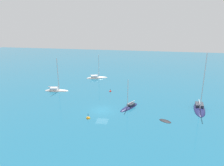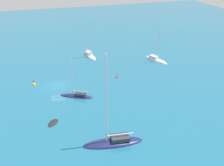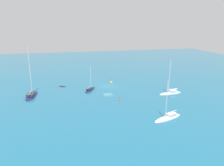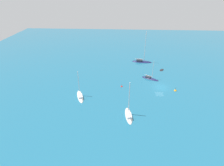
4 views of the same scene
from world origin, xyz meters
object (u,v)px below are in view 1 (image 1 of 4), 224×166
at_px(sloop, 129,107).
at_px(yacht_1, 97,78).
at_px(yacht, 199,108).
at_px(mooring_buoy, 88,118).
at_px(sailboat, 56,90).
at_px(channel_buoy, 110,92).
at_px(skiff, 165,121).

xyz_separation_m(sloop, yacht_1, (-21.19, -12.32, -0.01)).
bearing_deg(yacht, mooring_buoy, -63.15).
distance_m(sailboat, channel_buoy, 14.37).
bearing_deg(mooring_buoy, skiff, 95.15).
bearing_deg(yacht, yacht_1, -118.79).
height_order(yacht, sailboat, yacht).
distance_m(skiff, sailboat, 30.37).
xyz_separation_m(yacht, mooring_buoy, (8.12, -22.43, -0.20)).
bearing_deg(skiff, yacht_1, 159.34).
xyz_separation_m(yacht_1, sailboat, (13.55, -7.79, 0.10)).
height_order(sloop, yacht_1, yacht_1).
xyz_separation_m(yacht_1, mooring_buoy, (27.76, 4.86, -0.11)).
distance_m(sloop, channel_buoy, 11.14).
bearing_deg(yacht, sailboat, -92.91).
xyz_separation_m(sloop, yacht, (-1.56, 14.97, 0.08)).
height_order(yacht_1, mooring_buoy, yacht_1).
distance_m(yacht_1, sailboat, 15.62).
bearing_deg(sloop, skiff, 85.29).
distance_m(skiff, yacht_1, 32.97).
relative_size(yacht_1, sailboat, 0.87).
relative_size(channel_buoy, mooring_buoy, 0.73).
distance_m(yacht, sailboat, 35.60).
bearing_deg(skiff, mooring_buoy, -142.26).
xyz_separation_m(sailboat, mooring_buoy, (14.21, 12.64, -0.20)).
height_order(sailboat, channel_buoy, sailboat).
distance_m(yacht, yacht_1, 33.62).
distance_m(yacht_1, channel_buoy, 13.38).
height_order(yacht, skiff, yacht).
relative_size(sailboat, mooring_buoy, 6.53).
xyz_separation_m(skiff, mooring_buoy, (1.34, -14.86, 0.01)).
bearing_deg(sailboat, channel_buoy, 1.16).
height_order(sloop, skiff, sloop).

